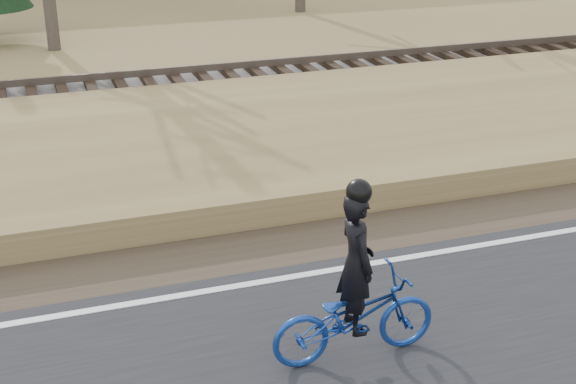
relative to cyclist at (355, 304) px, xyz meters
name	(u,v)px	position (x,y,z in m)	size (l,w,h in m)	color
ground	(403,271)	(1.41, 1.62, -0.69)	(120.00, 120.00, 0.00)	#957F4C
road	(513,378)	(1.41, -0.88, -0.66)	(120.00, 6.00, 0.06)	black
edge_line	(396,259)	(1.41, 1.82, -0.62)	(120.00, 0.12, 0.01)	silver
shoulder	(365,231)	(1.41, 2.82, -0.67)	(120.00, 1.60, 0.04)	#473A2B
embankment	(295,151)	(1.41, 5.82, -0.47)	(120.00, 5.00, 0.44)	#957F4C
ballast	(237,94)	(1.41, 9.62, -0.46)	(120.00, 3.00, 0.45)	slate
railroad	(236,80)	(1.41, 9.62, -0.16)	(120.00, 2.40, 0.29)	black
cyclist	(355,304)	(0.00, 0.00, 0.00)	(1.80, 0.64, 2.02)	navy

